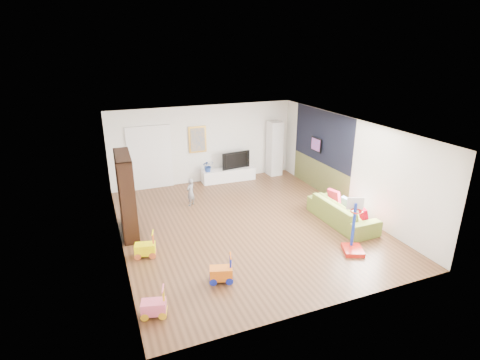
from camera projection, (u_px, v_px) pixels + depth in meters
name	position (u px, v px, depth m)	size (l,w,h in m)	color
floor	(245.00, 224.00, 10.25)	(6.50, 7.50, 0.00)	brown
ceiling	(246.00, 127.00, 9.33)	(6.50, 7.50, 0.00)	white
wall_back	(204.00, 144.00, 13.06)	(6.50, 0.00, 2.70)	silver
wall_front	(329.00, 245.00, 6.52)	(6.50, 0.00, 2.70)	white
wall_left	(116.00, 195.00, 8.65)	(0.00, 7.50, 2.70)	white
wall_right	(348.00, 164.00, 10.93)	(0.00, 7.50, 2.70)	white
navy_accent	(322.00, 137.00, 11.97)	(0.01, 3.20, 1.70)	black
olive_wainscot	(319.00, 176.00, 12.44)	(0.01, 3.20, 1.00)	brown
doorway	(150.00, 159.00, 12.46)	(1.45, 0.06, 2.10)	white
painting_back	(197.00, 140.00, 12.87)	(0.62, 0.06, 0.92)	gold
artwork_right	(316.00, 145.00, 12.23)	(0.04, 0.56, 0.46)	#7F3F8C
media_console	(228.00, 175.00, 13.44)	(1.92, 0.48, 0.45)	white
tall_cabinet	(274.00, 148.00, 13.83)	(0.47, 0.47, 2.01)	silver
bookshelf	(126.00, 195.00, 9.46)	(0.38, 1.44, 2.11)	black
sofa	(342.00, 212.00, 10.23)	(2.19, 0.86, 0.64)	olive
basketball_hoop	(355.00, 227.00, 8.65)	(0.45, 0.55, 1.32)	red
ride_on_yellow	(145.00, 245.00, 8.58)	(0.46, 0.29, 0.62)	#FDF201
ride_on_orange	(221.00, 269.00, 7.67)	(0.46, 0.29, 0.62)	orange
ride_on_pink	(153.00, 302.00, 6.69)	(0.44, 0.27, 0.59)	#F55F84
child	(191.00, 192.00, 11.30)	(0.31, 0.20, 0.85)	slate
tv	(235.00, 159.00, 13.39)	(1.07, 0.14, 0.62)	black
vase_plant	(208.00, 166.00, 13.00)	(0.38, 0.33, 0.42)	navy
pillow_left	(363.00, 214.00, 9.67)	(0.10, 0.36, 0.36)	#B90118
pillow_center	(348.00, 205.00, 10.25)	(0.10, 0.39, 0.39)	white
pillow_right	(334.00, 196.00, 10.80)	(0.10, 0.40, 0.40)	#C5203D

